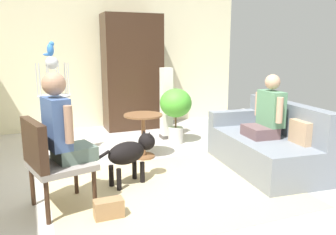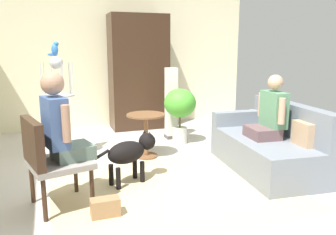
{
  "view_description": "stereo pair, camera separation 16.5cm",
  "coord_description": "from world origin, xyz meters",
  "px_view_note": "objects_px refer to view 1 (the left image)",
  "views": [
    {
      "loc": [
        -1.33,
        -3.6,
        1.59
      ],
      "look_at": [
        0.13,
        -0.0,
        0.78
      ],
      "focal_mm": 36.59,
      "sensor_mm": 36.0,
      "label": 1
    },
    {
      "loc": [
        -1.17,
        -3.66,
        1.59
      ],
      "look_at": [
        0.13,
        -0.0,
        0.78
      ],
      "focal_mm": 36.59,
      "sensor_mm": 36.0,
      "label": 2
    }
  ],
  "objects_px": {
    "dog": "(131,152)",
    "bird_cage_stand": "(55,102)",
    "parrot": "(50,49)",
    "handbag": "(109,209)",
    "round_end_table": "(143,129)",
    "couch": "(267,145)",
    "person_on_armchair": "(62,126)",
    "armchair": "(49,157)",
    "column_lamp": "(166,104)",
    "person_on_couch": "(268,113)",
    "potted_plant": "(176,107)",
    "armoire_cabinet": "(132,73)"
  },
  "relations": [
    {
      "from": "person_on_couch",
      "to": "potted_plant",
      "type": "relative_size",
      "value": 0.88
    },
    {
      "from": "column_lamp",
      "to": "handbag",
      "type": "bearing_deg",
      "value": -122.48
    },
    {
      "from": "handbag",
      "to": "armoire_cabinet",
      "type": "bearing_deg",
      "value": 69.98
    },
    {
      "from": "round_end_table",
      "to": "bird_cage_stand",
      "type": "height_order",
      "value": "bird_cage_stand"
    },
    {
      "from": "person_on_couch",
      "to": "column_lamp",
      "type": "bearing_deg",
      "value": 108.69
    },
    {
      "from": "bird_cage_stand",
      "to": "round_end_table",
      "type": "bearing_deg",
      "value": -19.89
    },
    {
      "from": "bird_cage_stand",
      "to": "parrot",
      "type": "bearing_deg",
      "value": -180.0
    },
    {
      "from": "person_on_armchair",
      "to": "potted_plant",
      "type": "xyz_separation_m",
      "value": [
        1.94,
        1.72,
        -0.22
      ]
    },
    {
      "from": "person_on_couch",
      "to": "handbag",
      "type": "bearing_deg",
      "value": -165.89
    },
    {
      "from": "parrot",
      "to": "column_lamp",
      "type": "relative_size",
      "value": 0.16
    },
    {
      "from": "potted_plant",
      "to": "person_on_armchair",
      "type": "bearing_deg",
      "value": -138.48
    },
    {
      "from": "couch",
      "to": "person_on_armchair",
      "type": "relative_size",
      "value": 2.0
    },
    {
      "from": "round_end_table",
      "to": "handbag",
      "type": "xyz_separation_m",
      "value": [
        -0.86,
        -1.59,
        -0.34
      ]
    },
    {
      "from": "armchair",
      "to": "bird_cage_stand",
      "type": "bearing_deg",
      "value": 83.66
    },
    {
      "from": "bird_cage_stand",
      "to": "potted_plant",
      "type": "distance_m",
      "value": 1.9
    },
    {
      "from": "armchair",
      "to": "bird_cage_stand",
      "type": "distance_m",
      "value": 1.7
    },
    {
      "from": "person_on_couch",
      "to": "dog",
      "type": "relative_size",
      "value": 1.04
    },
    {
      "from": "person_on_couch",
      "to": "potted_plant",
      "type": "height_order",
      "value": "person_on_couch"
    },
    {
      "from": "armchair",
      "to": "handbag",
      "type": "distance_m",
      "value": 0.75
    },
    {
      "from": "parrot",
      "to": "armoire_cabinet",
      "type": "relative_size",
      "value": 0.09
    },
    {
      "from": "dog",
      "to": "column_lamp",
      "type": "xyz_separation_m",
      "value": [
        1.14,
        1.74,
        0.23
      ]
    },
    {
      "from": "dog",
      "to": "bird_cage_stand",
      "type": "relative_size",
      "value": 0.53
    },
    {
      "from": "handbag",
      "to": "couch",
      "type": "bearing_deg",
      "value": 14.42
    },
    {
      "from": "armoire_cabinet",
      "to": "person_on_couch",
      "type": "bearing_deg",
      "value": -71.71
    },
    {
      "from": "round_end_table",
      "to": "parrot",
      "type": "distance_m",
      "value": 1.68
    },
    {
      "from": "person_on_couch",
      "to": "bird_cage_stand",
      "type": "bearing_deg",
      "value": 149.91
    },
    {
      "from": "round_end_table",
      "to": "handbag",
      "type": "height_order",
      "value": "round_end_table"
    },
    {
      "from": "person_on_armchair",
      "to": "parrot",
      "type": "height_order",
      "value": "parrot"
    },
    {
      "from": "potted_plant",
      "to": "parrot",
      "type": "bearing_deg",
      "value": -177.42
    },
    {
      "from": "round_end_table",
      "to": "potted_plant",
      "type": "distance_m",
      "value": 0.91
    },
    {
      "from": "person_on_armchair",
      "to": "armoire_cabinet",
      "type": "distance_m",
      "value": 3.47
    },
    {
      "from": "person_on_couch",
      "to": "column_lamp",
      "type": "relative_size",
      "value": 0.65
    },
    {
      "from": "couch",
      "to": "person_on_armchair",
      "type": "bearing_deg",
      "value": -175.7
    },
    {
      "from": "armoire_cabinet",
      "to": "couch",
      "type": "bearing_deg",
      "value": -70.92
    },
    {
      "from": "couch",
      "to": "person_on_armchair",
      "type": "height_order",
      "value": "person_on_armchair"
    },
    {
      "from": "couch",
      "to": "handbag",
      "type": "relative_size",
      "value": 6.39
    },
    {
      "from": "round_end_table",
      "to": "bird_cage_stand",
      "type": "distance_m",
      "value": 1.3
    },
    {
      "from": "armchair",
      "to": "armoire_cabinet",
      "type": "bearing_deg",
      "value": 60.69
    },
    {
      "from": "person_on_armchair",
      "to": "armoire_cabinet",
      "type": "height_order",
      "value": "armoire_cabinet"
    },
    {
      "from": "person_on_armchair",
      "to": "round_end_table",
      "type": "relative_size",
      "value": 1.37
    },
    {
      "from": "couch",
      "to": "parrot",
      "type": "relative_size",
      "value": 8.79
    },
    {
      "from": "person_on_couch",
      "to": "bird_cage_stand",
      "type": "distance_m",
      "value": 2.91
    },
    {
      "from": "dog",
      "to": "column_lamp",
      "type": "height_order",
      "value": "column_lamp"
    },
    {
      "from": "dog",
      "to": "bird_cage_stand",
      "type": "distance_m",
      "value": 1.54
    },
    {
      "from": "dog",
      "to": "bird_cage_stand",
      "type": "height_order",
      "value": "bird_cage_stand"
    },
    {
      "from": "bird_cage_stand",
      "to": "handbag",
      "type": "bearing_deg",
      "value": -81.53
    },
    {
      "from": "armchair",
      "to": "bird_cage_stand",
      "type": "height_order",
      "value": "bird_cage_stand"
    },
    {
      "from": "parrot",
      "to": "handbag",
      "type": "bearing_deg",
      "value": -81.35
    },
    {
      "from": "bird_cage_stand",
      "to": "parrot",
      "type": "relative_size",
      "value": 7.3
    },
    {
      "from": "armchair",
      "to": "round_end_table",
      "type": "xyz_separation_m",
      "value": [
        1.35,
        1.24,
        -0.12
      ]
    }
  ]
}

